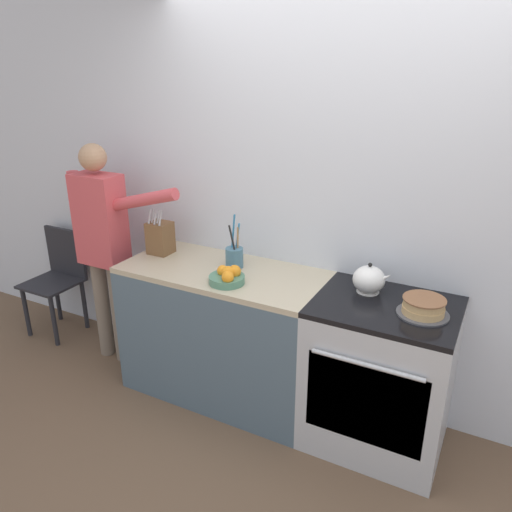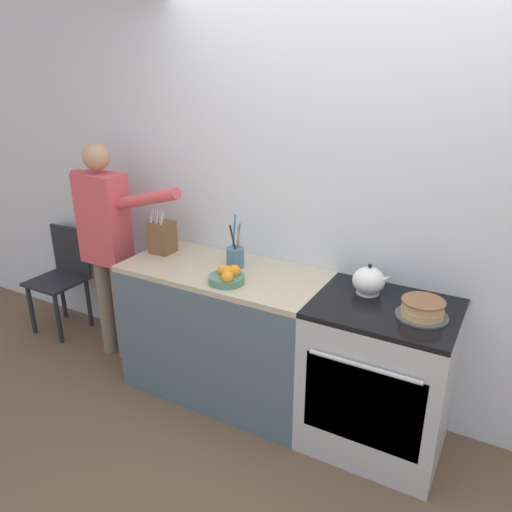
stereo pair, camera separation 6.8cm
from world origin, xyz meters
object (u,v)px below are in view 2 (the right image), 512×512
Objects in this scene: layer_cake at (423,309)px; tea_kettle at (369,281)px; fruit_bowl at (227,276)px; dining_chair at (64,272)px; stove_range at (378,377)px; utensil_crock at (235,256)px; person_baker at (106,236)px; knife_block at (162,237)px.

layer_cake is 1.20× the size of tea_kettle.
layer_cake is 1.10m from fruit_bowl.
stove_range is at bearing -12.91° from dining_chair.
utensil_crock is at bearing -11.63° from dining_chair.
person_baker is 0.85m from dining_chair.
utensil_crock is (-1.19, 0.11, 0.03)m from layer_cake.
knife_block is 0.92× the size of utensil_crock.
utensil_crock is (0.57, 0.02, -0.04)m from knife_block.
stove_range is 1.12m from utensil_crock.
tea_kettle is 0.26× the size of dining_chair.
person_baker is at bearing -179.33° from stove_range.
person_baker is at bearing -169.21° from knife_block.
layer_cake is at bearing 6.76° from fruit_bowl.
person_baker is at bearing -175.82° from tea_kettle.
tea_kettle is at bearing 157.07° from layer_cake.
layer_cake is at bearing -3.47° from person_baker.
fruit_bowl is at bearing -10.25° from person_baker.
utensil_crock is 1.59× the size of fruit_bowl.
stove_range is 1.04m from fruit_bowl.
utensil_crock is at bearing 174.88° from layer_cake.
tea_kettle is 1.87m from person_baker.
person_baker reaches higher than dining_chair.
knife_block is at bearing -177.89° from tea_kettle.
knife_block reaches higher than stove_range.
knife_block is (-1.43, -0.05, 0.03)m from tea_kettle.
knife_block is (-1.75, 0.09, 0.07)m from layer_cake.
layer_cake is 2.92m from dining_chair.
layer_cake is 1.26× the size of fruit_bowl.
tea_kettle reaches higher than stove_range.
utensil_crock reaches higher than knife_block.
layer_cake is at bearing -22.93° from tea_kettle.
utensil_crock is at bearing 175.33° from stove_range.
utensil_crock is (-0.86, -0.03, -0.00)m from tea_kettle.
dining_chair is at bearing 177.12° from knife_block.
tea_kettle reaches higher than dining_chair.
fruit_bowl is (-0.77, -0.27, -0.03)m from tea_kettle.
person_baker is (-2.00, -0.02, 0.52)m from stove_range.
knife_block is 0.70m from fruit_bowl.
tea_kettle reaches higher than fruit_bowl.
tea_kettle is at bearing -10.51° from dining_chair.
stove_range is 2.07m from person_baker.
person_baker is (-2.19, 0.00, 0.02)m from layer_cake.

